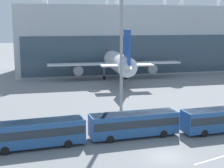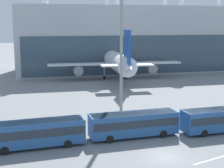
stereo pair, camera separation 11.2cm
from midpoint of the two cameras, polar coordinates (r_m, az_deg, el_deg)
name	(u,v)px [view 1 (the left image)]	position (r m, az deg, el deg)	size (l,w,h in m)	color
ground_plane	(166,156)	(39.60, 8.95, -11.81)	(440.00, 440.00, 0.00)	slate
airliner_at_gate_far	(115,60)	(89.63, 0.40, 3.93)	(34.84, 38.05, 13.17)	white
shuttle_bus_0	(36,132)	(42.10, -12.64, -7.82)	(11.84, 3.82, 3.24)	#285693
shuttle_bus_1	(134,123)	(44.81, 3.61, -6.47)	(11.78, 3.52, 3.24)	#285693
shuttle_bus_2	(223,118)	(49.27, 17.91, -5.41)	(11.79, 3.57, 3.24)	#285693
lane_stripe_1	(217,158)	(40.42, 17.01, -11.68)	(6.95, 0.25, 0.01)	silver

